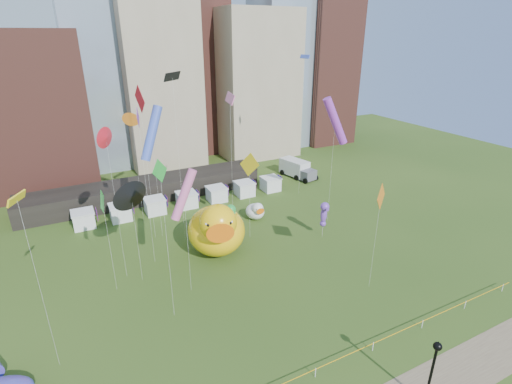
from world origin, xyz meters
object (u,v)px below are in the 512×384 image
small_duck (256,211)px  box_truck (297,169)px  seahorse_green (231,216)px  big_duck (217,229)px  lamppost (433,367)px  seahorse_purple (324,212)px

small_duck → box_truck: bearing=42.8°
seahorse_green → box_truck: size_ratio=0.76×
small_duck → box_truck: (15.11, 12.43, 0.33)m
big_duck → box_truck: big_duck is taller
box_truck → small_duck: bearing=-152.8°
box_truck → lamppost: bearing=-123.8°
seahorse_purple → small_duck: bearing=135.5°
big_duck → seahorse_purple: 14.33m
lamppost → small_duck: bearing=85.2°
small_duck → lamppost: 33.06m
big_duck → small_duck: bearing=52.2°
seahorse_green → seahorse_purple: size_ratio=1.19×
seahorse_green → lamppost: seahorse_green is taller
seahorse_green → big_duck: bearing=-169.0°
lamppost → box_truck: size_ratio=0.75×
small_duck → lamppost: size_ratio=0.64×
seahorse_purple → lamppost: lamppost is taller
big_duck → seahorse_green: bearing=26.9°
seahorse_green → lamppost: (3.69, -26.99, -0.82)m
big_duck → seahorse_green: size_ratio=1.74×
big_duck → seahorse_purple: (14.09, -2.57, 0.18)m
seahorse_purple → lamppost: (-8.38, -24.03, 0.02)m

